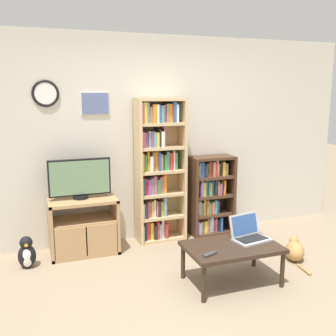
# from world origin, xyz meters

# --- Properties ---
(ground_plane) EXTENTS (18.00, 18.00, 0.00)m
(ground_plane) POSITION_xyz_m (0.00, 0.00, 0.00)
(ground_plane) COLOR gray
(wall_back) EXTENTS (5.66, 0.09, 2.60)m
(wall_back) POSITION_xyz_m (-0.01, 1.89, 1.30)
(wall_back) COLOR beige
(wall_back) RESTS_ON ground_plane
(tv_stand) EXTENTS (0.79, 0.47, 0.66)m
(tv_stand) POSITION_xyz_m (-0.93, 1.59, 0.33)
(tv_stand) COLOR tan
(tv_stand) RESTS_ON ground_plane
(television) EXTENTS (0.72, 0.18, 0.47)m
(television) POSITION_xyz_m (-0.94, 1.62, 0.90)
(television) COLOR black
(television) RESTS_ON tv_stand
(bookshelf_tall) EXTENTS (0.62, 0.30, 1.82)m
(bookshelf_tall) POSITION_xyz_m (0.04, 1.71, 0.94)
(bookshelf_tall) COLOR tan
(bookshelf_tall) RESTS_ON ground_plane
(bookshelf_short) EXTENTS (0.59, 0.31, 1.06)m
(bookshelf_short) POSITION_xyz_m (0.77, 1.70, 0.53)
(bookshelf_short) COLOR #472D1E
(bookshelf_short) RESTS_ON ground_plane
(coffee_table) EXTENTS (0.93, 0.59, 0.40)m
(coffee_table) POSITION_xyz_m (0.36, 0.32, 0.36)
(coffee_table) COLOR #332319
(coffee_table) RESTS_ON ground_plane
(laptop) EXTENTS (0.41, 0.34, 0.25)m
(laptop) POSITION_xyz_m (0.60, 0.41, 0.46)
(laptop) COLOR #B7BABC
(laptop) RESTS_ON coffee_table
(remote_near_laptop) EXTENTS (0.16, 0.10, 0.02)m
(remote_near_laptop) POSITION_xyz_m (0.05, 0.18, 0.41)
(remote_near_laptop) COLOR #38383A
(remote_near_laptop) RESTS_ON coffee_table
(cat) EXTENTS (0.34, 0.59, 0.27)m
(cat) POSITION_xyz_m (1.32, 0.57, 0.11)
(cat) COLOR #B78447
(cat) RESTS_ON ground_plane
(penguin_figurine) EXTENTS (0.19, 0.17, 0.36)m
(penguin_figurine) POSITION_xyz_m (-1.58, 1.38, 0.16)
(penguin_figurine) COLOR black
(penguin_figurine) RESTS_ON ground_plane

